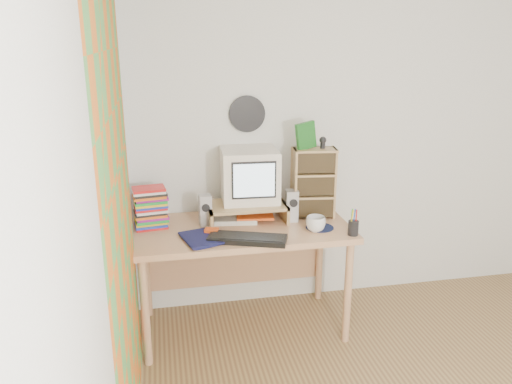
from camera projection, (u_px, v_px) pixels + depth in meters
name	position (u px, v px, depth m)	size (l,w,h in m)	color
back_wall	(372.00, 135.00, 3.64)	(3.50, 3.50, 0.00)	white
left_wall	(99.00, 249.00, 1.68)	(3.50, 3.50, 0.00)	white
curtain	(122.00, 225.00, 2.16)	(2.20, 2.20, 0.00)	#CA611C
wall_disc	(247.00, 114.00, 3.40)	(0.25, 0.25, 0.02)	black
desk	(241.00, 242.00, 3.35)	(1.40, 0.70, 0.75)	tan
monitor_riser	(247.00, 207.00, 3.33)	(0.52, 0.30, 0.12)	tan
crt_monitor	(250.00, 176.00, 3.32)	(0.37, 0.37, 0.35)	silver
speaker_left	(205.00, 210.00, 3.24)	(0.08, 0.08, 0.21)	#AEADB2
speaker_right	(292.00, 206.00, 3.32)	(0.08, 0.08, 0.21)	#AEADB2
keyboard	(247.00, 239.00, 3.01)	(0.47, 0.16, 0.03)	black
dvd_stack	(151.00, 206.00, 3.20)	(0.20, 0.14, 0.29)	brown
cd_rack	(314.00, 183.00, 3.36)	(0.29, 0.15, 0.48)	tan
mug	(316.00, 224.00, 3.16)	(0.12, 0.12, 0.10)	white
diary	(185.00, 239.00, 2.98)	(0.25, 0.19, 0.05)	#11133E
mousepad	(320.00, 227.00, 3.23)	(0.18, 0.18, 0.00)	#101836
pen_cup	(353.00, 225.00, 3.09)	(0.07, 0.07, 0.13)	black
papers	(243.00, 217.00, 3.37)	(0.28, 0.21, 0.04)	silver
red_box	(212.00, 232.00, 3.11)	(0.08, 0.05, 0.04)	#D34816
game_box	(306.00, 136.00, 3.26)	(0.14, 0.03, 0.18)	#1B601F
webcam	(323.00, 143.00, 3.29)	(0.05, 0.05, 0.08)	black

